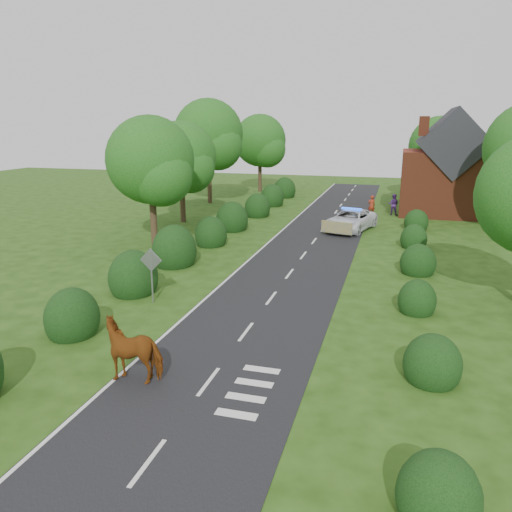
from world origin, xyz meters
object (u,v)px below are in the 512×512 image
(pedestrian_purple, at_px, (393,204))
(cow, at_px, (135,353))
(road_sign, at_px, (151,268))
(pedestrian_red, at_px, (372,205))
(police_van, at_px, (351,220))

(pedestrian_purple, bearing_deg, cow, 86.30)
(road_sign, height_order, cow, road_sign)
(pedestrian_red, bearing_deg, cow, 58.02)
(pedestrian_red, height_order, pedestrian_purple, pedestrian_purple)
(cow, xyz_separation_m, pedestrian_red, (5.53, 31.50, 0.05))
(police_van, bearing_deg, pedestrian_red, 95.97)
(cow, distance_m, pedestrian_red, 31.98)
(pedestrian_red, bearing_deg, pedestrian_purple, -179.94)
(pedestrian_purple, bearing_deg, police_van, 77.90)
(road_sign, distance_m, pedestrian_red, 26.52)
(road_sign, relative_size, pedestrian_purple, 1.36)
(police_van, height_order, pedestrian_purple, pedestrian_purple)
(cow, distance_m, police_van, 25.04)
(pedestrian_purple, bearing_deg, road_sign, 78.09)
(police_van, relative_size, pedestrian_red, 3.45)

